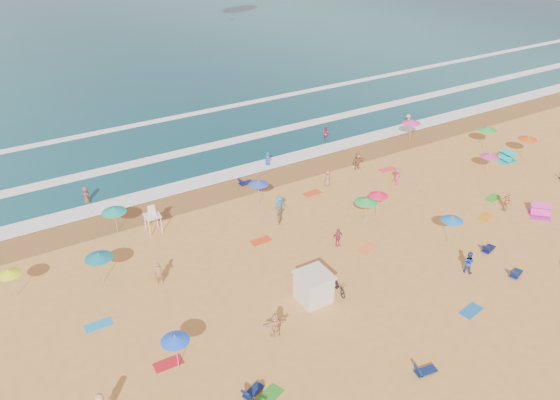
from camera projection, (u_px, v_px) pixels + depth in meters
ground at (349, 240)px, 43.24m from camera, size 220.00×220.00×0.00m
ocean at (85, 32)px, 105.73m from camera, size 220.00×140.00×0.18m
wet_sand at (270, 177)px, 52.53m from camera, size 220.00×220.00×0.00m
surf_foam at (229, 145)px, 59.05m from camera, size 200.00×18.70×0.05m
cabana at (314, 288)px, 36.45m from camera, size 2.00×2.00×2.00m
cabana_roof at (314, 275)px, 35.92m from camera, size 2.20×2.20×0.12m
bicycle at (339, 287)px, 37.33m from camera, size 0.87×1.90×0.96m
lifeguard_stand at (153, 221)px, 43.68m from camera, size 1.20×1.20×2.10m
beach_umbrellas at (354, 197)px, 44.76m from camera, size 49.91×27.74×0.77m
loungers at (474, 222)px, 45.20m from camera, size 51.14×26.47×0.34m
towels at (344, 253)px, 41.67m from camera, size 36.62×19.93×0.03m
popup_tents at (522, 180)px, 50.87m from camera, size 8.73×10.82×1.20m
beachgoers at (316, 215)px, 44.97m from camera, size 42.93×29.69×2.09m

